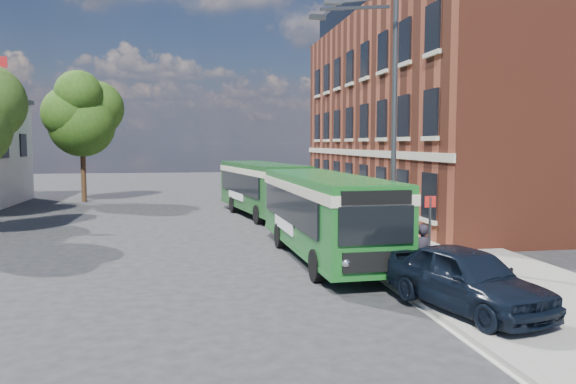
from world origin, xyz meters
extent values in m
plane|color=#262629|center=(0.00, 0.00, 0.00)|extent=(120.00, 120.00, 0.00)
cube|color=gray|center=(7.00, 8.00, 0.07)|extent=(6.00, 48.00, 0.15)
cube|color=beige|center=(3.95, 8.00, 0.01)|extent=(0.12, 48.00, 0.01)
cube|color=maroon|center=(14.00, 12.00, 6.00)|extent=(12.00, 26.00, 12.00)
cube|color=beige|center=(7.96, 12.00, 3.60)|extent=(0.12, 26.00, 0.35)
cylinder|color=#383B3D|center=(5.20, -2.00, 0.15)|extent=(0.44, 0.44, 0.30)
cylinder|color=#383B3D|center=(5.20, -2.00, 4.50)|extent=(0.18, 0.18, 9.00)
cube|color=#383B3D|center=(3.96, -1.40, 8.80)|extent=(2.58, 0.46, 0.37)
cube|color=#383B3D|center=(2.73, -3.08, 8.55)|extent=(0.55, 0.22, 0.16)
cube|color=#383B3D|center=(2.73, -0.92, 8.55)|extent=(0.55, 0.22, 0.16)
cylinder|color=#383B3D|center=(5.60, -4.20, 1.25)|extent=(0.08, 0.08, 2.50)
cube|color=red|center=(5.60, -4.20, 2.35)|extent=(0.35, 0.04, 0.35)
cube|color=#196020|center=(3.00, -0.97, 1.77)|extent=(2.93, 10.33, 2.45)
cube|color=#196020|center=(3.00, -0.97, 0.50)|extent=(2.97, 10.38, 0.14)
cube|color=black|center=(1.71, -0.72, 1.90)|extent=(0.43, 8.43, 1.10)
cube|color=black|center=(4.26, -0.61, 1.90)|extent=(0.43, 8.43, 1.10)
cube|color=beige|center=(3.00, -0.97, 2.60)|extent=(2.99, 10.40, 0.32)
cube|color=#196020|center=(3.00, -0.97, 2.96)|extent=(2.82, 10.23, 0.12)
cube|color=black|center=(3.21, -6.11, 1.95)|extent=(2.15, 0.17, 1.05)
cube|color=black|center=(3.21, -6.12, 2.70)|extent=(2.00, 0.16, 0.38)
cube|color=black|center=(3.21, -6.12, 0.95)|extent=(1.90, 0.16, 0.55)
sphere|color=silver|center=(2.36, -6.14, 0.95)|extent=(0.26, 0.26, 0.26)
sphere|color=silver|center=(4.06, -6.07, 0.95)|extent=(0.26, 0.26, 0.26)
cube|color=black|center=(2.78, 4.18, 2.00)|extent=(2.00, 0.16, 0.90)
cube|color=white|center=(1.67, -0.02, 1.15)|extent=(0.17, 3.20, 0.45)
cylinder|color=black|center=(1.97, -4.33, 0.50)|extent=(0.32, 1.01, 1.00)
cylinder|color=black|center=(4.31, -4.23, 0.50)|extent=(0.32, 1.01, 1.00)
cylinder|color=black|center=(1.73, 1.30, 0.50)|extent=(0.32, 1.01, 1.00)
cylinder|color=black|center=(4.07, 1.40, 0.50)|extent=(0.32, 1.01, 1.00)
cube|color=#184C1B|center=(2.25, 11.14, 1.77)|extent=(4.15, 10.06, 2.45)
cube|color=#184C1B|center=(2.25, 11.14, 0.50)|extent=(4.20, 10.10, 0.14)
cube|color=black|center=(0.94, 11.22, 1.90)|extent=(1.46, 7.86, 1.10)
cube|color=black|center=(3.46, 11.66, 1.90)|extent=(1.46, 7.86, 1.10)
cube|color=#F2E9C7|center=(2.25, 11.14, 2.60)|extent=(4.22, 10.13, 0.32)
cube|color=#184C1B|center=(2.25, 11.14, 2.96)|extent=(4.04, 9.94, 0.12)
cube|color=black|center=(3.10, 6.30, 1.95)|extent=(2.13, 0.45, 1.05)
cube|color=black|center=(3.10, 6.29, 2.70)|extent=(1.98, 0.42, 0.38)
cube|color=black|center=(3.10, 6.29, 0.95)|extent=(1.89, 0.41, 0.55)
sphere|color=silver|center=(2.26, 6.16, 0.95)|extent=(0.26, 0.26, 0.26)
sphere|color=silver|center=(3.93, 6.46, 0.95)|extent=(0.26, 0.26, 0.26)
cube|color=black|center=(1.40, 15.98, 2.00)|extent=(1.98, 0.42, 0.90)
cube|color=white|center=(0.80, 11.90, 1.15)|extent=(0.59, 3.16, 0.45)
cylinder|color=black|center=(1.63, 7.90, 0.50)|extent=(0.45, 1.03, 1.00)
cylinder|color=black|center=(3.93, 8.31, 0.50)|extent=(0.45, 1.03, 1.00)
cylinder|color=black|center=(0.74, 12.99, 0.50)|extent=(0.45, 1.03, 1.00)
cylinder|color=black|center=(3.04, 13.40, 0.50)|extent=(0.45, 1.03, 1.00)
imported|color=black|center=(4.80, -8.17, 0.93)|extent=(3.01, 4.89, 1.56)
imported|color=#242028|center=(4.60, -5.91, 1.04)|extent=(0.70, 0.51, 1.78)
imported|color=black|center=(6.63, 0.00, 1.01)|extent=(0.93, 0.78, 1.72)
cylinder|color=#332012|center=(-9.27, 21.17, 1.95)|extent=(0.36, 0.36, 3.91)
sphere|color=#2A4B14|center=(-9.27, 21.17, 5.50)|extent=(4.62, 4.62, 4.62)
sphere|color=#2A4B14|center=(-8.39, 21.88, 6.66)|extent=(3.91, 3.91, 3.91)
sphere|color=#2A4B14|center=(-10.07, 20.55, 6.21)|extent=(3.55, 3.55, 3.55)
sphere|color=#2A4B14|center=(-9.27, 20.28, 7.55)|extent=(3.20, 3.20, 3.20)
camera|label=1|loc=(-1.67, -20.48, 4.17)|focal=35.00mm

